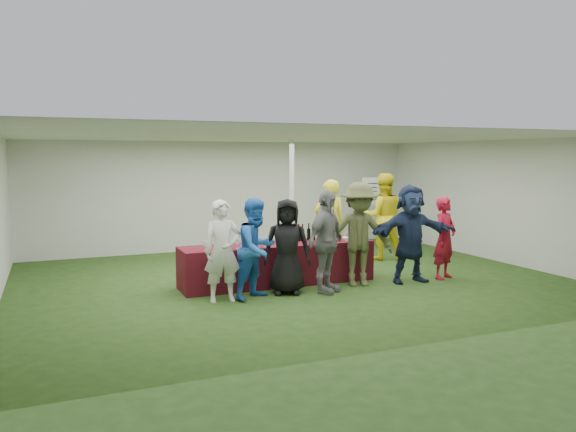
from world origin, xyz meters
name	(u,v)px	position (x,y,z in m)	size (l,w,h in m)	color
ground	(293,280)	(0.00, 0.00, 0.00)	(60.00, 60.00, 0.00)	#284719
tent	(292,204)	(0.50, 1.20, 1.35)	(10.00, 10.00, 10.00)	white
serving_table	(278,264)	(-0.37, -0.18, 0.38)	(3.60, 0.80, 0.75)	#5B0E12
wine_bottles	(306,234)	(0.25, -0.05, 0.87)	(0.72, 0.13, 0.32)	black
wine_glasses	(268,240)	(-0.66, -0.43, 0.86)	(2.81, 0.13, 0.16)	silver
water_bottle	(280,237)	(-0.30, -0.10, 0.85)	(0.07, 0.07, 0.23)	silver
bar_towel	(349,238)	(1.15, -0.13, 0.77)	(0.25, 0.18, 0.03)	white
dump_bucket	(357,236)	(1.17, -0.40, 0.84)	(0.24, 0.24, 0.18)	slate
wine_list_sign	(371,197)	(3.33, 2.68, 1.32)	(0.50, 0.03, 1.80)	slate
staff_pourer	(330,224)	(1.17, 0.77, 0.93)	(0.68, 0.45, 1.86)	yellow
staff_back	(383,217)	(2.75, 1.19, 0.98)	(0.95, 0.74, 1.96)	yellow
customer_0	(223,251)	(-1.66, -0.99, 0.83)	(0.60, 0.40, 1.65)	silver
customer_1	(257,249)	(-1.09, -1.01, 0.83)	(0.81, 0.63, 1.66)	blue
customer_2	(287,246)	(-0.50, -0.92, 0.81)	(0.80, 0.52, 1.63)	black
customer_3	(326,242)	(0.14, -1.11, 0.89)	(1.04, 0.43, 1.77)	slate
customer_4	(359,234)	(0.93, -0.88, 0.94)	(1.21, 0.70, 1.88)	#484D29
customer_5	(410,234)	(1.95, -1.01, 0.91)	(1.69, 0.54, 1.83)	#192543
customer_6	(445,238)	(2.74, -1.00, 0.79)	(0.57, 0.38, 1.57)	#A71128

